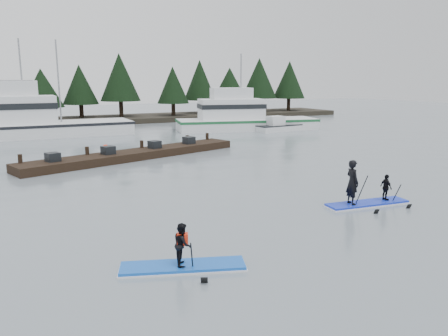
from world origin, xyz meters
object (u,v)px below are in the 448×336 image
floating_dock (136,154)px  paddleboard_duo (364,191)px  fishing_boat_large (30,129)px  paddleboard_solo (183,256)px  fishing_boat_medium (243,124)px

floating_dock → paddleboard_duo: 15.85m
paddleboard_duo → floating_dock: bearing=116.4°
fishing_boat_large → paddleboard_duo: bearing=-69.5°
floating_dock → paddleboard_solo: size_ratio=4.44×
fishing_boat_large → fishing_boat_medium: 20.22m
paddleboard_solo → paddleboard_duo: bearing=34.6°
fishing_boat_large → paddleboard_duo: size_ratio=4.62×
fishing_boat_medium → paddleboard_duo: bearing=-96.0°
fishing_boat_large → fishing_boat_medium: fishing_boat_large is taller
floating_dock → fishing_boat_large: bearing=92.8°
fishing_boat_large → paddleboard_solo: 32.34m
fishing_boat_medium → paddleboard_duo: (-9.48, -26.04, 0.03)m
fishing_boat_medium → paddleboard_duo: 27.71m
fishing_boat_large → paddleboard_solo: size_ratio=4.87×
fishing_boat_large → floating_dock: bearing=-69.2°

